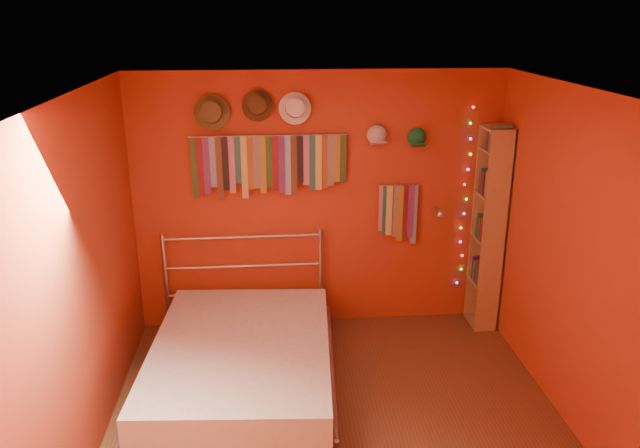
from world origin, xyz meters
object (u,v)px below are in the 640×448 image
object	(u,v)px
tie_rack	(268,163)
reading_lamp	(439,213)
bookshelf	(493,228)
bed	(242,363)

from	to	relation	value
tie_rack	reading_lamp	world-z (taller)	tie_rack
tie_rack	bookshelf	distance (m)	2.24
reading_lamp	bookshelf	size ratio (longest dim) A/B	0.16
reading_lamp	bed	world-z (taller)	reading_lamp
tie_rack	bookshelf	bearing A→B (deg)	-4.15
reading_lamp	bed	xyz separation A→B (m)	(-1.85, -0.92, -0.96)
bookshelf	bed	world-z (taller)	bookshelf
reading_lamp	bookshelf	xyz separation A→B (m)	(0.54, 0.02, -0.17)
bed	tie_rack	bearing A→B (deg)	80.59
tie_rack	bookshelf	world-z (taller)	bookshelf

